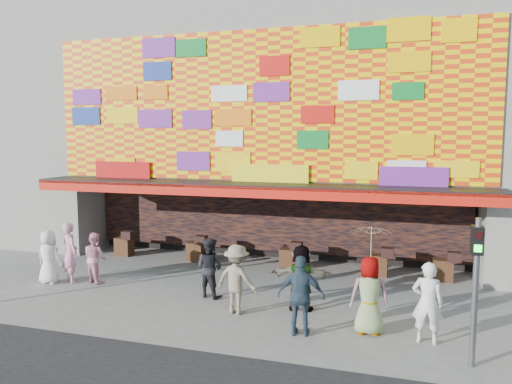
# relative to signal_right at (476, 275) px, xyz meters

# --- Properties ---
(ground) EXTENTS (90.00, 90.00, 0.00)m
(ground) POSITION_rel_signal_right_xyz_m (-6.20, 1.50, -1.86)
(ground) COLOR slate
(ground) RESTS_ON ground
(shop_building) EXTENTS (15.20, 9.40, 10.00)m
(shop_building) POSITION_rel_signal_right_xyz_m (-6.20, 9.68, 3.37)
(shop_building) COLOR gray
(shop_building) RESTS_ON ground
(neighbor_left) EXTENTS (11.00, 8.00, 12.00)m
(neighbor_left) POSITION_rel_signal_right_xyz_m (-19.20, 9.50, 4.14)
(neighbor_left) COLOR gray
(neighbor_left) RESTS_ON ground
(signal_right) EXTENTS (0.22, 0.20, 3.00)m
(signal_right) POSITION_rel_signal_right_xyz_m (0.00, 0.00, 0.00)
(signal_right) COLOR #59595B
(signal_right) RESTS_ON ground
(ped_a) EXTENTS (0.82, 0.54, 1.67)m
(ped_a) POSITION_rel_signal_right_xyz_m (-11.94, 2.22, -1.03)
(ped_a) COLOR white
(ped_a) RESTS_ON ground
(ped_b) EXTENTS (0.82, 0.73, 1.89)m
(ped_b) POSITION_rel_signal_right_xyz_m (-11.38, 2.52, -0.91)
(ped_b) COLOR pink
(ped_b) RESTS_ON ground
(ped_c) EXTENTS (0.97, 0.84, 1.71)m
(ped_c) POSITION_rel_signal_right_xyz_m (-6.66, 2.48, -1.00)
(ped_c) COLOR black
(ped_c) RESTS_ON ground
(ped_d) EXTENTS (1.27, 0.88, 1.80)m
(ped_d) POSITION_rel_signal_right_xyz_m (-5.48, 1.45, -0.96)
(ped_d) COLOR #7D725B
(ped_d) RESTS_ON ground
(ped_e) EXTENTS (1.12, 0.52, 1.86)m
(ped_e) POSITION_rel_signal_right_xyz_m (-3.59, 0.53, -0.93)
(ped_e) COLOR #2D3F4F
(ped_e) RESTS_ON ground
(ped_f) EXTENTS (1.68, 0.71, 1.76)m
(ped_f) POSITION_rel_signal_right_xyz_m (-3.94, 2.16, -0.98)
(ped_f) COLOR gray
(ped_f) RESTS_ON ground
(ped_g) EXTENTS (0.97, 0.71, 1.82)m
(ped_g) POSITION_rel_signal_right_xyz_m (-2.10, 1.09, -0.95)
(ped_g) COLOR gray
(ped_g) RESTS_ON ground
(ped_h) EXTENTS (0.70, 0.49, 1.84)m
(ped_h) POSITION_rel_signal_right_xyz_m (-0.84, 0.94, -0.94)
(ped_h) COLOR silver
(ped_h) RESTS_ON ground
(ped_i) EXTENTS (0.94, 0.85, 1.58)m
(ped_i) POSITION_rel_signal_right_xyz_m (-10.62, 2.73, -1.07)
(ped_i) COLOR pink
(ped_i) RESTS_ON ground
(parasol) EXTENTS (1.11, 1.12, 1.80)m
(parasol) POSITION_rel_signal_right_xyz_m (-2.10, 1.09, 0.26)
(parasol) COLOR beige
(parasol) RESTS_ON ground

